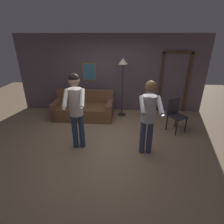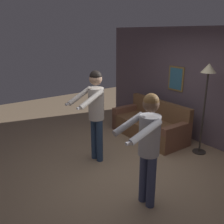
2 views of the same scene
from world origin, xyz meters
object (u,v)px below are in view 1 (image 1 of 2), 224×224
person_standing_right (149,112)px  dining_chair_distant (175,113)px  person_standing_left (76,105)px  couch (84,109)px  torchiere_lamp (123,70)px

person_standing_right → dining_chair_distant: bearing=50.4°
person_standing_left → person_standing_right: person_standing_left is taller
couch → person_standing_left: person_standing_left is taller
person_standing_left → dining_chair_distant: (2.53, 1.00, -0.58)m
dining_chair_distant → person_standing_left: bearing=-158.5°
couch → dining_chair_distant: 2.85m
person_standing_left → dining_chair_distant: bearing=21.5°
torchiere_lamp → dining_chair_distant: bearing=-32.9°
torchiere_lamp → dining_chair_distant: torchiere_lamp is taller
couch → person_standing_right: size_ratio=1.12×
couch → person_standing_left: bearing=-82.6°
torchiere_lamp → dining_chair_distant: (1.49, -0.97, -1.01)m
torchiere_lamp → person_standing_right: bearing=-75.4°
couch → dining_chair_distant: dining_chair_distant is taller
person_standing_right → couch: bearing=134.3°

